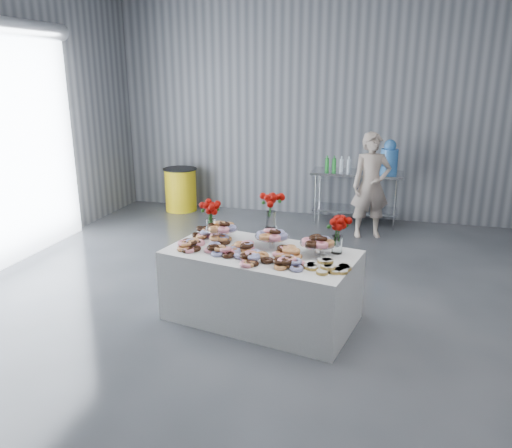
% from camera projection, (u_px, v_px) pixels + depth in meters
% --- Properties ---
extents(ground, '(9.00, 9.00, 0.00)m').
position_uv_depth(ground, '(279.00, 336.00, 4.92)').
color(ground, '#33353A').
rests_on(ground, ground).
extents(room_walls, '(8.04, 9.04, 4.02)m').
position_uv_depth(room_walls, '(254.00, 55.00, 4.29)').
color(room_walls, slate).
rests_on(room_walls, ground).
extents(display_table, '(2.06, 1.34, 0.75)m').
position_uv_depth(display_table, '(261.00, 285.00, 5.18)').
color(display_table, white).
rests_on(display_table, ground).
extents(prep_table, '(1.50, 0.60, 0.90)m').
position_uv_depth(prep_table, '(356.00, 188.00, 8.42)').
color(prep_table, silver).
rests_on(prep_table, ground).
extents(donut_mounds, '(1.92, 1.13, 0.09)m').
position_uv_depth(donut_mounds, '(260.00, 249.00, 5.01)').
color(donut_mounds, '#E68E54').
rests_on(donut_mounds, display_table).
extents(cake_stand_left, '(0.36, 0.36, 0.17)m').
position_uv_depth(cake_stand_left, '(222.00, 227.00, 5.39)').
color(cake_stand_left, silver).
rests_on(cake_stand_left, display_table).
extents(cake_stand_mid, '(0.36, 0.36, 0.17)m').
position_uv_depth(cake_stand_mid, '(272.00, 235.00, 5.14)').
color(cake_stand_mid, silver).
rests_on(cake_stand_mid, display_table).
extents(cake_stand_right, '(0.36, 0.36, 0.17)m').
position_uv_depth(cake_stand_right, '(318.00, 242.00, 4.93)').
color(cake_stand_right, silver).
rests_on(cake_stand_right, display_table).
extents(danish_pile, '(0.48, 0.48, 0.11)m').
position_uv_depth(danish_pile, '(327.00, 263.00, 4.61)').
color(danish_pile, white).
rests_on(danish_pile, display_table).
extents(bouquet_left, '(0.26, 0.26, 0.42)m').
position_uv_depth(bouquet_left, '(210.00, 209.00, 5.52)').
color(bouquet_left, white).
rests_on(bouquet_left, display_table).
extents(bouquet_right, '(0.26, 0.26, 0.42)m').
position_uv_depth(bouquet_right, '(338.00, 225.00, 4.94)').
color(bouquet_right, white).
rests_on(bouquet_right, display_table).
extents(bouquet_center, '(0.26, 0.26, 0.57)m').
position_uv_depth(bouquet_center, '(271.00, 207.00, 5.28)').
color(bouquet_center, silver).
rests_on(bouquet_center, display_table).
extents(water_jug, '(0.28, 0.28, 0.55)m').
position_uv_depth(water_jug, '(389.00, 158.00, 8.14)').
color(water_jug, '#438FE4').
rests_on(water_jug, prep_table).
extents(drink_bottles, '(0.54, 0.08, 0.27)m').
position_uv_depth(drink_bottles, '(338.00, 164.00, 8.29)').
color(drink_bottles, '#268C33').
rests_on(drink_bottles, prep_table).
extents(person, '(0.69, 0.56, 1.64)m').
position_uv_depth(person, '(371.00, 186.00, 7.69)').
color(person, '#CC8C93').
rests_on(person, ground).
extents(trash_barrel, '(0.62, 0.62, 0.79)m').
position_uv_depth(trash_barrel, '(181.00, 189.00, 9.31)').
color(trash_barrel, yellow).
rests_on(trash_barrel, ground).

